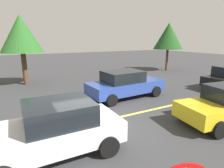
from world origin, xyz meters
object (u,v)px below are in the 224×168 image
at_px(tree_left_verge, 168,36).
at_px(tree_centre_verge, 21,34).
at_px(car_white_approaching, 55,128).
at_px(car_blue_mid_road, 125,84).

distance_m(tree_left_verge, tree_centre_verge, 14.26).
xyz_separation_m(car_white_approaching, tree_centre_verge, (0.01, 10.10, 2.93)).
bearing_deg(car_white_approaching, tree_left_verge, 34.62).
distance_m(car_blue_mid_road, tree_left_verge, 11.53).
relative_size(car_white_approaching, tree_centre_verge, 0.80).
relative_size(car_blue_mid_road, tree_centre_verge, 0.92).
distance_m(car_white_approaching, tree_left_verge, 17.58).
height_order(tree_left_verge, tree_centre_verge, tree_centre_verge).
bearing_deg(tree_left_verge, car_white_approaching, -145.38).
bearing_deg(car_white_approaching, tree_centre_verge, 89.94).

